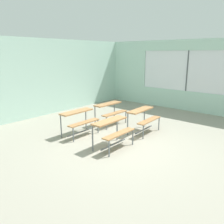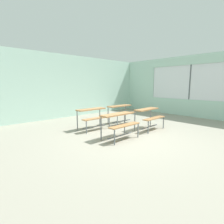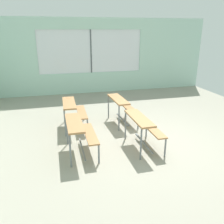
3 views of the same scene
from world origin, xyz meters
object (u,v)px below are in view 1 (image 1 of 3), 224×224
desk_bench_r0c0 (113,127)px  desk_bench_r1c1 (110,109)px  desk_bench_r1c0 (79,117)px  desk_bench_r0c1 (143,115)px

desk_bench_r0c0 → desk_bench_r1c1: (1.51, 1.39, 0.00)m
desk_bench_r1c0 → desk_bench_r1c1: 1.43m
desk_bench_r0c0 → desk_bench_r0c1: size_ratio=0.98×
desk_bench_r0c1 → desk_bench_r1c0: bearing=134.6°
desk_bench_r1c0 → desk_bench_r0c1: bearing=-42.7°
desk_bench_r1c1 → desk_bench_r1c0: bearing=-178.6°
desk_bench_r0c0 → desk_bench_r0c1: bearing=0.8°
desk_bench_r0c0 → desk_bench_r1c0: (0.08, 1.39, 0.00)m
desk_bench_r0c0 → desk_bench_r1c1: bearing=41.9°
desk_bench_r1c0 → desk_bench_r0c0: bearing=-93.0°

